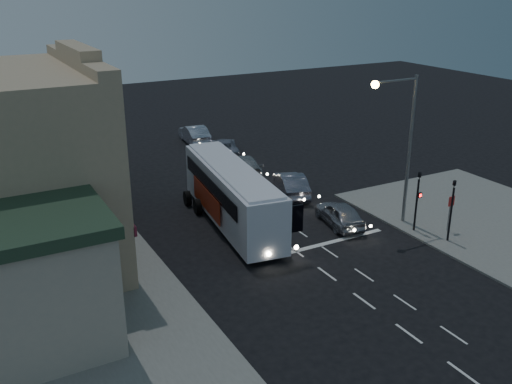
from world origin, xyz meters
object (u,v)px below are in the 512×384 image
car_sedan_b (244,165)px  traffic_signal_main (418,194)px  tour_bus (232,194)px  car_suv (340,214)px  street_tree (84,138)px  traffic_signal_side (452,203)px  streetlight (403,134)px  car_sedan_c (224,147)px  car_sedan_a (291,184)px  car_extra (194,134)px  regulatory_sign (450,208)px

car_sedan_b → traffic_signal_main: bearing=117.6°
car_sedan_b → tour_bus: bearing=71.0°
car_suv → street_tree: bearing=-31.8°
traffic_signal_side → streetlight: size_ratio=0.46×
traffic_signal_side → streetlight: 4.84m
car_sedan_c → traffic_signal_main: size_ratio=1.21×
car_sedan_a → traffic_signal_side: size_ratio=1.19×
car_extra → car_sedan_a: bearing=98.4°
car_sedan_b → car_sedan_a: bearing=109.9°
car_suv → car_sedan_a: size_ratio=0.88×
tour_bus → car_suv: 6.72m
traffic_signal_main → regulatory_sign: 2.14m
streetlight → car_sedan_b: bearing=105.3°
car_sedan_a → street_tree: size_ratio=0.79×
car_suv → streetlight: size_ratio=0.48×
car_sedan_a → streetlight: size_ratio=0.54×
car_suv → regulatory_sign: regulatory_sign is taller
car_sedan_a → traffic_signal_main: bearing=128.5°
car_sedan_a → regulatory_sign: size_ratio=2.22×
tour_bus → street_tree: bearing=138.1°
car_sedan_c → street_tree: street_tree is taller
car_sedan_b → traffic_signal_side: size_ratio=1.22×
traffic_signal_main → street_tree: (-15.81, 14.25, 2.08)m
car_extra → traffic_signal_side: size_ratio=1.24×
car_sedan_b → traffic_signal_main: size_ratio=1.22×
car_extra → street_tree: size_ratio=0.82×
car_sedan_b → car_extra: 10.11m
car_suv → streetlight: 6.07m
tour_bus → traffic_signal_main: traffic_signal_main is taller
car_suv → traffic_signal_main: size_ratio=1.05×
regulatory_sign → car_sedan_c: bearing=102.5°
regulatory_sign → tour_bus: bearing=145.5°
car_suv → car_sedan_b: size_ratio=0.86×
traffic_signal_side → regulatory_sign: size_ratio=1.86×
car_sedan_c → streetlight: size_ratio=0.55×
traffic_signal_main → streetlight: size_ratio=0.46×
car_extra → traffic_signal_side: bearing=105.7°
car_extra → car_sedan_c: bearing=105.6°
traffic_signal_main → regulatory_sign: traffic_signal_main is taller
traffic_signal_main → regulatory_sign: size_ratio=1.86×
tour_bus → car_sedan_a: 6.48m
traffic_signal_side → car_sedan_c: bearing=99.5°
car_sedan_a → car_sedan_b: 5.79m
car_suv → traffic_signal_side: (4.00, -5.00, 1.69)m
car_sedan_b → traffic_signal_side: traffic_signal_side is taller
car_suv → car_sedan_c: 17.07m
car_sedan_c → regulatory_sign: (4.68, -21.10, 0.91)m
car_sedan_a → tour_bus: bearing=42.4°
car_suv → regulatory_sign: bearing=151.2°
traffic_signal_side → street_tree: size_ratio=0.66×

